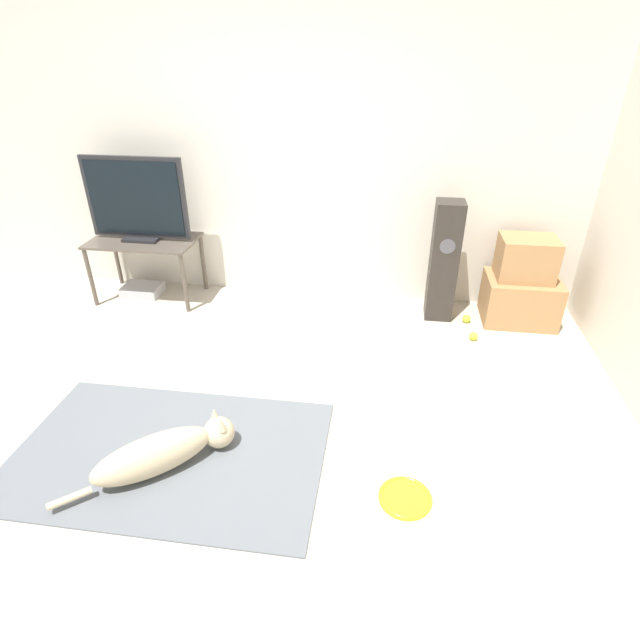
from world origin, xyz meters
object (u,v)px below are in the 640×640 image
object	(u,v)px
floor_speaker	(444,262)
tv	(136,200)
cardboard_box_upper	(526,258)
frisbee	(405,497)
game_console	(143,290)
tennis_ball_near_speaker	(466,319)
cardboard_box_lower	(520,299)
tennis_ball_by_boxes	(473,336)
tv_stand	(145,247)
dog	(165,451)

from	to	relation	value
floor_speaker	tv	distance (m)	2.58
cardboard_box_upper	floor_speaker	size ratio (longest dim) A/B	0.44
frisbee	game_console	size ratio (longest dim) A/B	0.81
frisbee	tv	world-z (taller)	tv
tennis_ball_near_speaker	cardboard_box_lower	bearing A→B (deg)	14.33
tennis_ball_by_boxes	floor_speaker	bearing A→B (deg)	124.87
tv	tennis_ball_near_speaker	size ratio (longest dim) A/B	13.02
tv_stand	game_console	distance (m)	0.45
floor_speaker	dog	bearing A→B (deg)	-128.60
tv_stand	tennis_ball_by_boxes	bearing A→B (deg)	-7.57
game_console	dog	bearing A→B (deg)	-61.58
cardboard_box_upper	game_console	xyz separation A→B (m)	(-3.30, 0.00, -0.50)
cardboard_box_upper	game_console	bearing A→B (deg)	179.99
tennis_ball_near_speaker	dog	bearing A→B (deg)	-133.81
dog	tennis_ball_near_speaker	distance (m)	2.61
frisbee	tv	size ratio (longest dim) A/B	0.32
tv_stand	game_console	world-z (taller)	tv_stand
cardboard_box_upper	tv_stand	world-z (taller)	cardboard_box_upper
dog	cardboard_box_upper	size ratio (longest dim) A/B	1.83
tv_stand	tv	bearing A→B (deg)	90.00
dog	cardboard_box_lower	size ratio (longest dim) A/B	1.37
tv_stand	frisbee	bearing A→B (deg)	-41.64
frisbee	cardboard_box_lower	distance (m)	2.24
cardboard_box_lower	game_console	size ratio (longest dim) A/B	1.69
frisbee	floor_speaker	size ratio (longest dim) A/B	0.28
cardboard_box_upper	tennis_ball_by_boxes	size ratio (longest dim) A/B	6.52
dog	tv_stand	distance (m)	2.23
dog	cardboard_box_upper	world-z (taller)	cardboard_box_upper
tv_stand	dog	bearing A→B (deg)	-63.79
cardboard_box_lower	tv	distance (m)	3.28
floor_speaker	tennis_ball_by_boxes	xyz separation A→B (m)	(0.26, -0.37, -0.46)
tv_stand	game_console	xyz separation A→B (m)	(-0.11, 0.03, -0.43)
dog	tv_stand	bearing A→B (deg)	116.21
frisbee	tv	bearing A→B (deg)	138.32
tv_stand	tennis_ball_near_speaker	size ratio (longest dim) A/B	13.71
tv_stand	tv	xyz separation A→B (m)	(0.00, 0.00, 0.41)
cardboard_box_upper	tennis_ball_near_speaker	bearing A→B (deg)	-162.98
dog	tv_stand	size ratio (longest dim) A/B	0.87
tv_stand	tennis_ball_by_boxes	size ratio (longest dim) A/B	13.71
cardboard_box_upper	floor_speaker	world-z (taller)	floor_speaker
cardboard_box_upper	game_console	world-z (taller)	cardboard_box_upper
cardboard_box_lower	tennis_ball_by_boxes	size ratio (longest dim) A/B	8.69
cardboard_box_upper	tennis_ball_by_boxes	xyz separation A→B (m)	(-0.38, -0.40, -0.51)
frisbee	tennis_ball_by_boxes	size ratio (longest dim) A/B	4.14
cardboard_box_upper	floor_speaker	distance (m)	0.64
floor_speaker	tennis_ball_near_speaker	world-z (taller)	floor_speaker
game_console	frisbee	bearing A→B (deg)	-40.67
tennis_ball_near_speaker	floor_speaker	bearing A→B (deg)	159.37
dog	tennis_ball_near_speaker	world-z (taller)	dog
tennis_ball_by_boxes	dog	bearing A→B (deg)	-138.73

